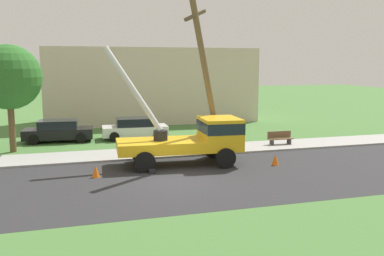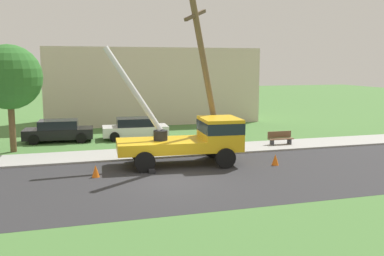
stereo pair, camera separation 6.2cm
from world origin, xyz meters
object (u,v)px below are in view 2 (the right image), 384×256
Objects in this scene: utility_truck at (195,137)px; roadside_tree_near at (9,77)px; parked_sedan_black at (59,131)px; traffic_cone_behind at (96,171)px; traffic_cone_ahead at (275,160)px; park_bench at (280,138)px; leaning_utility_pole at (206,77)px; parked_sedan_white at (135,128)px.

utility_truck is 1.09× the size of roadside_tree_near.
traffic_cone_behind is at bearing -79.71° from parked_sedan_black.
utility_truck is 4.22m from traffic_cone_ahead.
parked_sedan_black is 14.40m from park_bench.
utility_truck is 0.78× the size of leaning_utility_pole.
traffic_cone_behind is at bearing -58.88° from roadside_tree_near.
leaning_utility_pole is 11.38m from parked_sedan_black.
traffic_cone_behind is 12.37m from park_bench.
traffic_cone_behind is at bearing 178.87° from traffic_cone_ahead.
parked_sedan_white is (-2.78, 7.15, -3.70)m from leaning_utility_pole.
utility_truck is 8.50m from parked_sedan_white.
parked_sedan_white is at bearing 111.25° from leaning_utility_pole.
park_bench is (13.35, -5.39, -0.25)m from parked_sedan_black.
roadside_tree_near is (-4.26, 7.05, 4.04)m from traffic_cone_behind.
traffic_cone_ahead is 0.12× the size of parked_sedan_white.
utility_truck is 11.38m from roadside_tree_near.
parked_sedan_white is (3.25, 9.51, 0.43)m from traffic_cone_behind.
roadside_tree_near is at bearing 148.08° from utility_truck.
roadside_tree_near is (-13.15, 7.23, 4.04)m from traffic_cone_ahead.
leaning_utility_pole is 1.91× the size of parked_sedan_black.
traffic_cone_ahead is at bearing -59.74° from parked_sedan_white.
parked_sedan_black reaches higher than traffic_cone_behind.
leaning_utility_pole reaches higher than traffic_cone_ahead.
traffic_cone_behind is 0.35× the size of park_bench.
leaning_utility_pole is at bearing 49.72° from utility_truck.
traffic_cone_ahead is (2.87, -2.53, -4.13)m from leaning_utility_pole.
traffic_cone_behind is 9.17m from roadside_tree_near.
parked_sedan_black is at bearing 137.00° from traffic_cone_ahead.
park_bench is at bearing 59.58° from traffic_cone_ahead.
leaning_utility_pole is (0.95, 1.12, 3.00)m from utility_truck.
park_bench is at bearing -9.58° from roadside_tree_near.
traffic_cone_ahead is 8.90m from traffic_cone_behind.
parked_sedan_white reaches higher than traffic_cone_ahead.
traffic_cone_behind is at bearing -158.63° from leaning_utility_pole.
parked_sedan_black is at bearing 100.29° from traffic_cone_behind.
leaning_utility_pole is 1.39× the size of roadside_tree_near.
parked_sedan_black is (-1.77, 9.77, 0.43)m from traffic_cone_behind.
parked_sedan_black and parked_sedan_white have the same top height.
parked_sedan_black is 0.73× the size of roadside_tree_near.
leaning_utility_pole is at bearing 138.55° from traffic_cone_ahead.
parked_sedan_white is 9.78m from park_bench.
leaning_utility_pole is at bearing -68.75° from parked_sedan_white.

